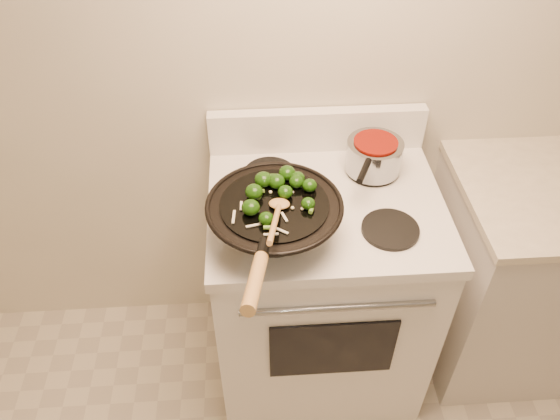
{
  "coord_description": "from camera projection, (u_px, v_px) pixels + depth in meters",
  "views": [
    {
      "loc": [
        -0.44,
        -0.16,
        2.12
      ],
      "look_at": [
        -0.36,
        1.02,
        1.03
      ],
      "focal_mm": 35.0,
      "sensor_mm": 36.0,
      "label": 1
    }
  ],
  "objects": [
    {
      "name": "stirfry",
      "position": [
        277.0,
        189.0,
        1.61
      ],
      "size": [
        0.25,
        0.27,
        0.05
      ],
      "color": "#143808",
      "rests_on": "wok"
    },
    {
      "name": "stove",
      "position": [
        320.0,
        288.0,
        2.11
      ],
      "size": [
        0.78,
        0.67,
        1.08
      ],
      "color": "white",
      "rests_on": "ground"
    },
    {
      "name": "wooden_spoon",
      "position": [
        277.0,
        214.0,
        1.5
      ],
      "size": [
        0.08,
        0.28,
        0.11
      ],
      "color": "#B78648",
      "rests_on": "wok"
    },
    {
      "name": "counter_unit",
      "position": [
        540.0,
        273.0,
        2.18
      ],
      "size": [
        0.82,
        0.62,
        0.91
      ],
      "color": "silver",
      "rests_on": "ground"
    },
    {
      "name": "wok",
      "position": [
        274.0,
        218.0,
        1.62
      ],
      "size": [
        0.41,
        0.67,
        0.24
      ],
      "color": "black",
      "rests_on": "stove"
    },
    {
      "name": "saucepan",
      "position": [
        374.0,
        155.0,
        1.87
      ],
      "size": [
        0.2,
        0.3,
        0.11
      ],
      "color": "gray",
      "rests_on": "stove"
    }
  ]
}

